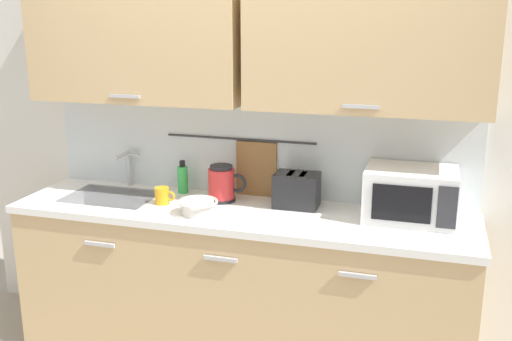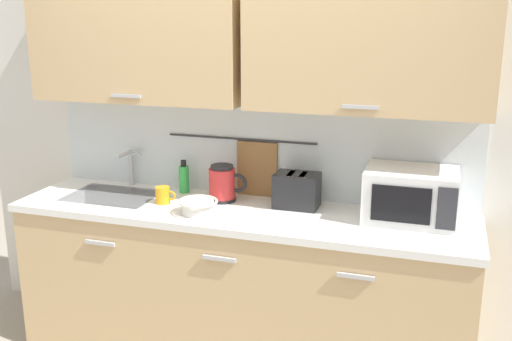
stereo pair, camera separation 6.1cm
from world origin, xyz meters
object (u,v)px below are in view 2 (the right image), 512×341
at_px(mixing_bowl, 198,206).
at_px(mug_near_sink, 163,195).
at_px(electric_kettle, 223,183).
at_px(dish_soap_bottle, 184,178).
at_px(toaster, 297,190).
at_px(microwave, 411,195).

bearing_deg(mixing_bowl, mug_near_sink, 157.73).
height_order(electric_kettle, mug_near_sink, electric_kettle).
xyz_separation_m(dish_soap_bottle, mug_near_sink, (-0.02, -0.23, -0.04)).
distance_m(mixing_bowl, toaster, 0.55).
relative_size(electric_kettle, toaster, 0.89).
xyz_separation_m(electric_kettle, mug_near_sink, (-0.30, -0.15, -0.05)).
relative_size(dish_soap_bottle, toaster, 0.77).
distance_m(microwave, mixing_bowl, 1.11).
height_order(microwave, toaster, microwave).
bearing_deg(electric_kettle, dish_soap_bottle, 163.63).
distance_m(microwave, mug_near_sink, 1.35).
height_order(microwave, dish_soap_bottle, microwave).
xyz_separation_m(electric_kettle, mixing_bowl, (-0.05, -0.25, -0.06)).
bearing_deg(dish_soap_bottle, mixing_bowl, -55.33).
bearing_deg(mug_near_sink, toaster, 12.87).
distance_m(dish_soap_bottle, mug_near_sink, 0.24).
bearing_deg(toaster, microwave, -3.18).
relative_size(mixing_bowl, toaster, 0.84).
xyz_separation_m(microwave, electric_kettle, (-1.03, 0.02, -0.03)).
relative_size(dish_soap_bottle, mug_near_sink, 1.63).
distance_m(mug_near_sink, toaster, 0.75).
xyz_separation_m(electric_kettle, toaster, (0.43, 0.02, -0.01)).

